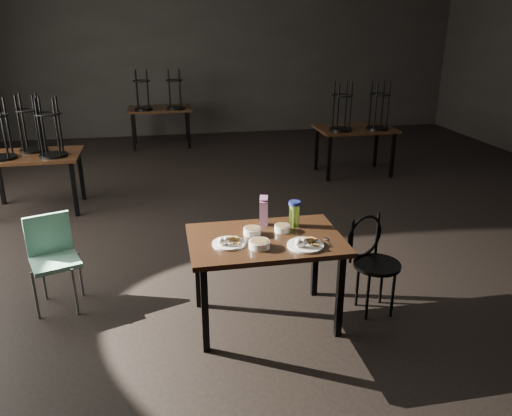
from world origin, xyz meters
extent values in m
plane|color=black|center=(0.00, 0.00, 0.00)|extent=(12.00, 12.00, 0.00)
cube|color=black|center=(0.00, 6.00, 1.60)|extent=(10.00, 0.04, 3.20)
cube|color=black|center=(-0.72, -1.39, 0.73)|extent=(1.20, 0.80, 0.04)
cube|color=black|center=(-1.24, -1.71, 0.35)|extent=(0.05, 0.05, 0.71)
cube|color=black|center=(-0.20, -1.71, 0.35)|extent=(0.05, 0.05, 0.71)
cube|color=black|center=(-1.24, -1.07, 0.35)|extent=(0.05, 0.05, 0.71)
cube|color=black|center=(-0.20, -1.07, 0.35)|extent=(0.05, 0.05, 0.71)
cylinder|color=white|center=(-1.02, -1.45, 0.76)|extent=(0.25, 0.25, 0.02)
cube|color=olive|center=(-1.02, -1.41, 0.81)|extent=(0.09, 0.09, 0.04)
cube|color=olive|center=(-0.99, -1.41, 0.81)|extent=(0.10, 0.10, 0.03)
ellipsoid|color=white|center=(-1.08, -1.49, 0.80)|extent=(0.05, 0.05, 0.06)
ellipsoid|color=white|center=(-1.05, -1.49, 0.80)|extent=(0.05, 0.05, 0.06)
cylinder|color=white|center=(-0.46, -1.60, 0.76)|extent=(0.28, 0.28, 0.02)
cube|color=olive|center=(-0.45, -1.55, 0.82)|extent=(0.10, 0.10, 0.05)
cube|color=olive|center=(-0.42, -1.55, 0.82)|extent=(0.12, 0.12, 0.03)
ellipsoid|color=white|center=(-0.52, -1.63, 0.80)|extent=(0.05, 0.05, 0.07)
ellipsoid|color=white|center=(-0.49, -1.63, 0.80)|extent=(0.05, 0.05, 0.07)
cylinder|color=white|center=(-0.81, -1.30, 0.78)|extent=(0.14, 0.14, 0.06)
cylinder|color=brown|center=(-0.81, -1.30, 0.80)|extent=(0.12, 0.12, 0.01)
cylinder|color=white|center=(-0.56, -1.28, 0.78)|extent=(0.13, 0.13, 0.05)
cylinder|color=brown|center=(-0.56, -1.28, 0.79)|extent=(0.11, 0.11, 0.01)
cylinder|color=white|center=(-0.80, -1.55, 0.78)|extent=(0.16, 0.16, 0.05)
cylinder|color=brown|center=(-0.80, -1.55, 0.80)|extent=(0.13, 0.13, 0.01)
cube|color=#871872|center=(-0.68, -1.12, 0.85)|extent=(0.08, 0.08, 0.21)
cube|color=#871872|center=(-0.68, -1.12, 0.98)|extent=(0.08, 0.08, 0.06)
cylinder|color=#91C83A|center=(-0.44, -1.19, 0.84)|extent=(0.12, 0.12, 0.19)
cylinder|color=navy|center=(-0.44, -1.19, 0.95)|extent=(0.13, 0.13, 0.03)
ellipsoid|color=silver|center=(-0.27, -1.51, 0.75)|extent=(0.04, 0.05, 0.01)
cube|color=silver|center=(-0.27, -1.59, 0.75)|extent=(0.02, 0.12, 0.00)
cylinder|color=black|center=(0.22, -1.42, 0.44)|extent=(0.39, 0.39, 0.03)
torus|color=black|center=(0.16, -1.27, 0.64)|extent=(0.36, 0.16, 0.38)
cylinder|color=black|center=(0.33, -1.31, 0.22)|extent=(0.03, 0.03, 0.44)
cylinder|color=black|center=(0.11, -1.31, 0.22)|extent=(0.03, 0.03, 0.44)
cylinder|color=black|center=(0.11, -1.54, 0.22)|extent=(0.03, 0.03, 0.44)
cylinder|color=black|center=(0.33, -1.54, 0.22)|extent=(0.03, 0.03, 0.44)
cube|color=#6DAA90|center=(-2.42, -0.85, 0.43)|extent=(0.48, 0.48, 0.04)
cube|color=#6DAA90|center=(-2.48, -0.69, 0.63)|extent=(0.36, 0.16, 0.35)
cylinder|color=slate|center=(-2.58, -1.00, 0.22)|extent=(0.02, 0.02, 0.43)
cylinder|color=slate|center=(-2.26, -1.00, 0.22)|extent=(0.02, 0.02, 0.43)
cylinder|color=slate|center=(-2.58, -0.69, 0.22)|extent=(0.02, 0.02, 0.43)
cylinder|color=slate|center=(-2.26, -0.69, 0.22)|extent=(0.02, 0.02, 0.43)
cube|color=black|center=(-3.11, 1.69, 0.73)|extent=(1.20, 0.80, 0.04)
cube|color=black|center=(-2.59, 1.37, 0.35)|extent=(0.05, 0.05, 0.71)
cube|color=black|center=(-3.63, 2.01, 0.35)|extent=(0.05, 0.05, 0.71)
cube|color=black|center=(-2.59, 2.01, 0.35)|extent=(0.05, 0.05, 0.71)
cylinder|color=black|center=(-3.41, 1.54, 0.77)|extent=(0.34, 0.34, 0.03)
cylinder|color=black|center=(-3.31, 1.64, 1.13)|extent=(0.03, 0.03, 0.70)
cylinder|color=black|center=(-3.31, 1.45, 1.13)|extent=(0.03, 0.03, 0.70)
cylinder|color=black|center=(-2.81, 1.54, 0.77)|extent=(0.34, 0.34, 0.03)
torus|color=black|center=(-2.81, 1.54, 1.27)|extent=(0.32, 0.32, 0.02)
cylinder|color=black|center=(-2.71, 1.64, 1.13)|extent=(0.03, 0.03, 0.70)
cylinder|color=black|center=(-2.91, 1.64, 1.13)|extent=(0.03, 0.03, 0.70)
cylinder|color=black|center=(-2.91, 1.45, 1.13)|extent=(0.03, 0.03, 0.70)
cylinder|color=black|center=(-2.71, 1.45, 1.13)|extent=(0.03, 0.03, 0.70)
cylinder|color=black|center=(-3.11, 1.87, 0.77)|extent=(0.34, 0.34, 0.03)
torus|color=black|center=(-3.11, 1.87, 1.27)|extent=(0.32, 0.32, 0.02)
cylinder|color=black|center=(-3.01, 1.97, 1.13)|extent=(0.03, 0.03, 0.70)
cylinder|color=black|center=(-3.21, 1.97, 1.13)|extent=(0.03, 0.03, 0.70)
cylinder|color=black|center=(-3.21, 1.78, 1.13)|extent=(0.03, 0.03, 0.70)
cylinder|color=black|center=(-3.01, 1.78, 1.13)|extent=(0.03, 0.03, 0.70)
cube|color=black|center=(1.55, 2.50, 0.73)|extent=(1.20, 0.80, 0.04)
cube|color=black|center=(1.03, 2.18, 0.35)|extent=(0.05, 0.05, 0.71)
cube|color=black|center=(2.07, 2.18, 0.35)|extent=(0.05, 0.05, 0.71)
cube|color=black|center=(1.03, 2.82, 0.35)|extent=(0.05, 0.05, 0.71)
cube|color=black|center=(2.07, 2.82, 0.35)|extent=(0.05, 0.05, 0.71)
cylinder|color=black|center=(1.25, 2.35, 0.77)|extent=(0.34, 0.34, 0.03)
torus|color=black|center=(1.25, 2.35, 1.27)|extent=(0.32, 0.32, 0.02)
cylinder|color=black|center=(1.35, 2.44, 1.13)|extent=(0.03, 0.03, 0.70)
cylinder|color=black|center=(1.15, 2.44, 1.13)|extent=(0.03, 0.03, 0.70)
cylinder|color=black|center=(1.15, 2.25, 1.13)|extent=(0.03, 0.03, 0.70)
cylinder|color=black|center=(1.35, 2.25, 1.13)|extent=(0.03, 0.03, 0.70)
cylinder|color=black|center=(1.85, 2.35, 0.77)|extent=(0.34, 0.34, 0.03)
torus|color=black|center=(1.85, 2.35, 1.27)|extent=(0.32, 0.32, 0.02)
cylinder|color=black|center=(1.95, 2.44, 1.13)|extent=(0.03, 0.03, 0.70)
cylinder|color=black|center=(1.75, 2.44, 1.13)|extent=(0.03, 0.03, 0.70)
cylinder|color=black|center=(1.75, 2.25, 1.13)|extent=(0.03, 0.03, 0.70)
cylinder|color=black|center=(1.95, 2.25, 1.13)|extent=(0.03, 0.03, 0.70)
cube|color=black|center=(-1.47, 5.00, 0.73)|extent=(1.20, 0.80, 0.04)
cube|color=black|center=(-1.99, 4.68, 0.35)|extent=(0.05, 0.05, 0.71)
cube|color=black|center=(-0.95, 4.68, 0.35)|extent=(0.05, 0.05, 0.71)
cube|color=black|center=(-1.99, 5.32, 0.35)|extent=(0.05, 0.05, 0.71)
cube|color=black|center=(-0.95, 5.32, 0.35)|extent=(0.05, 0.05, 0.71)
cylinder|color=black|center=(-1.77, 4.85, 0.77)|extent=(0.34, 0.34, 0.03)
torus|color=black|center=(-1.77, 4.85, 1.27)|extent=(0.32, 0.32, 0.02)
cylinder|color=black|center=(-1.67, 4.95, 1.13)|extent=(0.03, 0.03, 0.70)
cylinder|color=black|center=(-1.87, 4.95, 1.13)|extent=(0.03, 0.03, 0.70)
cylinder|color=black|center=(-1.87, 4.75, 1.13)|extent=(0.03, 0.03, 0.70)
cylinder|color=black|center=(-1.67, 4.75, 1.13)|extent=(0.03, 0.03, 0.70)
cylinder|color=black|center=(-1.17, 4.85, 0.77)|extent=(0.34, 0.34, 0.03)
torus|color=black|center=(-1.17, 4.85, 1.27)|extent=(0.32, 0.32, 0.02)
cylinder|color=black|center=(-1.07, 4.95, 1.13)|extent=(0.03, 0.03, 0.70)
cylinder|color=black|center=(-1.27, 4.95, 1.13)|extent=(0.03, 0.03, 0.70)
cylinder|color=black|center=(-1.27, 4.75, 1.13)|extent=(0.03, 0.03, 0.70)
cylinder|color=black|center=(-1.07, 4.75, 1.13)|extent=(0.03, 0.03, 0.70)
camera|label=1|loc=(-1.47, -4.87, 2.35)|focal=35.00mm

